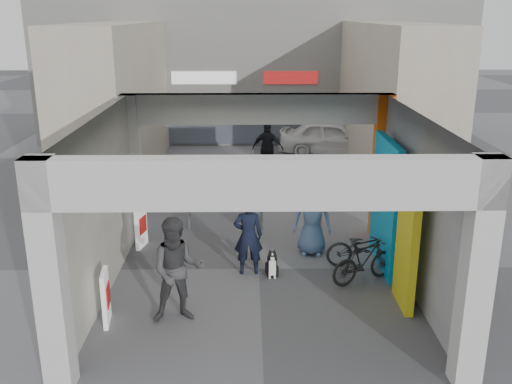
{
  "coord_description": "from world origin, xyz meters",
  "views": [
    {
      "loc": [
        -0.21,
        -11.27,
        5.3
      ],
      "look_at": [
        -0.05,
        1.0,
        1.43
      ],
      "focal_mm": 40.0,
      "sensor_mm": 36.0,
      "label": 1
    }
  ],
  "objects_px": {
    "cafe_set": "(209,186)",
    "border_collie": "(272,265)",
    "produce_stand": "(171,186)",
    "man_with_dog": "(248,236)",
    "man_crates": "(268,149)",
    "bicycle_front": "(364,247)",
    "white_van": "(333,138)",
    "man_elderly": "(312,218)",
    "bicycle_rear": "(364,261)",
    "man_back_turned": "(177,270)"
  },
  "relations": [
    {
      "from": "man_crates",
      "to": "white_van",
      "type": "relative_size",
      "value": 0.44
    },
    {
      "from": "border_collie",
      "to": "bicycle_front",
      "type": "relative_size",
      "value": 0.37
    },
    {
      "from": "man_elderly",
      "to": "bicycle_front",
      "type": "distance_m",
      "value": 1.34
    },
    {
      "from": "man_back_turned",
      "to": "bicycle_front",
      "type": "relative_size",
      "value": 1.16
    },
    {
      "from": "man_with_dog",
      "to": "bicycle_rear",
      "type": "height_order",
      "value": "man_with_dog"
    },
    {
      "from": "border_collie",
      "to": "man_back_turned",
      "type": "bearing_deg",
      "value": -143.8
    },
    {
      "from": "border_collie",
      "to": "bicycle_rear",
      "type": "bearing_deg",
      "value": -17.02
    },
    {
      "from": "border_collie",
      "to": "bicycle_front",
      "type": "height_order",
      "value": "bicycle_front"
    },
    {
      "from": "man_back_turned",
      "to": "white_van",
      "type": "distance_m",
      "value": 13.15
    },
    {
      "from": "cafe_set",
      "to": "man_with_dog",
      "type": "height_order",
      "value": "man_with_dog"
    },
    {
      "from": "cafe_set",
      "to": "bicycle_front",
      "type": "xyz_separation_m",
      "value": [
        3.71,
        -4.99,
        0.11
      ]
    },
    {
      "from": "man_back_turned",
      "to": "man_elderly",
      "type": "xyz_separation_m",
      "value": [
        2.7,
        2.94,
        -0.1
      ]
    },
    {
      "from": "man_back_turned",
      "to": "bicycle_front",
      "type": "bearing_deg",
      "value": 22.23
    },
    {
      "from": "cafe_set",
      "to": "produce_stand",
      "type": "bearing_deg",
      "value": 179.7
    },
    {
      "from": "cafe_set",
      "to": "white_van",
      "type": "relative_size",
      "value": 0.37
    },
    {
      "from": "produce_stand",
      "to": "bicycle_front",
      "type": "bearing_deg",
      "value": -51.03
    },
    {
      "from": "bicycle_front",
      "to": "white_van",
      "type": "distance_m",
      "value": 10.11
    },
    {
      "from": "bicycle_front",
      "to": "bicycle_rear",
      "type": "bearing_deg",
      "value": 164.69
    },
    {
      "from": "cafe_set",
      "to": "man_crates",
      "type": "bearing_deg",
      "value": 52.2
    },
    {
      "from": "man_elderly",
      "to": "man_crates",
      "type": "height_order",
      "value": "man_crates"
    },
    {
      "from": "man_crates",
      "to": "cafe_set",
      "type": "bearing_deg",
      "value": 66.39
    },
    {
      "from": "man_back_turned",
      "to": "man_elderly",
      "type": "height_order",
      "value": "man_back_turned"
    },
    {
      "from": "man_with_dog",
      "to": "man_elderly",
      "type": "distance_m",
      "value": 1.77
    },
    {
      "from": "white_van",
      "to": "bicycle_rear",
      "type": "bearing_deg",
      "value": -172.5
    },
    {
      "from": "man_with_dog",
      "to": "bicycle_rear",
      "type": "xyz_separation_m",
      "value": [
        2.37,
        -0.45,
        -0.38
      ]
    },
    {
      "from": "man_back_turned",
      "to": "man_crates",
      "type": "bearing_deg",
      "value": 70.08
    },
    {
      "from": "border_collie",
      "to": "bicycle_rear",
      "type": "xyz_separation_m",
      "value": [
        1.87,
        -0.27,
        0.22
      ]
    },
    {
      "from": "produce_stand",
      "to": "man_with_dog",
      "type": "relative_size",
      "value": 0.74
    },
    {
      "from": "cafe_set",
      "to": "man_crates",
      "type": "distance_m",
      "value": 3.07
    },
    {
      "from": "man_back_turned",
      "to": "produce_stand",
      "type": "bearing_deg",
      "value": 89.89
    },
    {
      "from": "produce_stand",
      "to": "white_van",
      "type": "relative_size",
      "value": 0.3
    },
    {
      "from": "man_with_dog",
      "to": "man_elderly",
      "type": "relative_size",
      "value": 0.97
    },
    {
      "from": "border_collie",
      "to": "man_crates",
      "type": "relative_size",
      "value": 0.34
    },
    {
      "from": "man_back_turned",
      "to": "man_crates",
      "type": "distance_m",
      "value": 9.82
    },
    {
      "from": "man_crates",
      "to": "bicycle_front",
      "type": "relative_size",
      "value": 1.09
    },
    {
      "from": "border_collie",
      "to": "man_elderly",
      "type": "height_order",
      "value": "man_elderly"
    },
    {
      "from": "border_collie",
      "to": "man_crates",
      "type": "bearing_deg",
      "value": 79.99
    },
    {
      "from": "white_van",
      "to": "man_with_dog",
      "type": "bearing_deg",
      "value": 174.83
    },
    {
      "from": "man_with_dog",
      "to": "man_crates",
      "type": "xyz_separation_m",
      "value": [
        0.67,
        7.72,
        0.07
      ]
    },
    {
      "from": "man_elderly",
      "to": "white_van",
      "type": "bearing_deg",
      "value": 85.66
    },
    {
      "from": "cafe_set",
      "to": "border_collie",
      "type": "height_order",
      "value": "cafe_set"
    },
    {
      "from": "produce_stand",
      "to": "man_with_dog",
      "type": "distance_m",
      "value": 5.86
    },
    {
      "from": "man_back_turned",
      "to": "bicycle_rear",
      "type": "xyz_separation_m",
      "value": [
        3.62,
        1.47,
        -0.51
      ]
    },
    {
      "from": "bicycle_front",
      "to": "man_back_turned",
      "type": "bearing_deg",
      "value": 117.1
    },
    {
      "from": "border_collie",
      "to": "white_van",
      "type": "distance_m",
      "value": 10.96
    },
    {
      "from": "cafe_set",
      "to": "man_with_dog",
      "type": "xyz_separation_m",
      "value": [
        1.18,
        -5.34,
        0.52
      ]
    },
    {
      "from": "border_collie",
      "to": "bicycle_front",
      "type": "bearing_deg",
      "value": 5.53
    },
    {
      "from": "border_collie",
      "to": "white_van",
      "type": "relative_size",
      "value": 0.15
    },
    {
      "from": "produce_stand",
      "to": "man_back_turned",
      "type": "height_order",
      "value": "man_back_turned"
    },
    {
      "from": "produce_stand",
      "to": "border_collie",
      "type": "relative_size",
      "value": 2.01
    }
  ]
}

